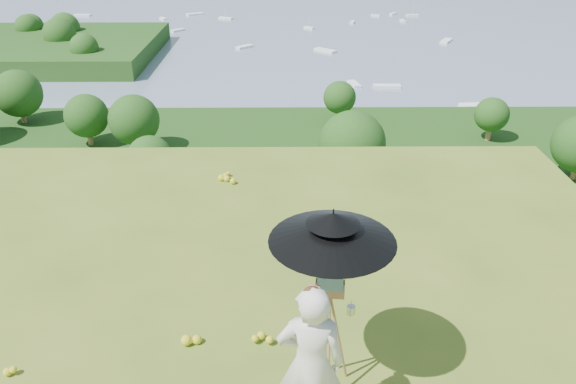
{
  "coord_description": "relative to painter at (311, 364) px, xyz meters",
  "views": [
    {
      "loc": [
        1.44,
        -4.38,
        4.75
      ],
      "look_at": [
        1.5,
        2.58,
        1.17
      ],
      "focal_mm": 35.0,
      "sensor_mm": 36.0,
      "label": 1
    }
  ],
  "objects": [
    {
      "name": "slope_trees",
      "position": [
        -1.69,
        35.42,
        -15.89
      ],
      "size": [
        110.0,
        50.0,
        6.0
      ],
      "primitive_type": null,
      "color": "#164414",
      "rests_on": "forest_slope"
    },
    {
      "name": "sun_umbrella",
      "position": [
        0.22,
        0.6,
        0.86
      ],
      "size": [
        1.28,
        1.28,
        0.95
      ],
      "primitive_type": null,
      "rotation": [
        0.0,
        0.0,
        -0.03
      ],
      "color": "black",
      "rests_on": "field_easel"
    },
    {
      "name": "shoreline_tier",
      "position": [
        -1.69,
        75.42,
        -36.89
      ],
      "size": [
        170.0,
        28.0,
        8.0
      ],
      "primitive_type": "cube",
      "color": "#676052",
      "rests_on": "bay_water"
    },
    {
      "name": "field_easel",
      "position": [
        0.21,
        0.57,
        -0.12
      ],
      "size": [
        0.65,
        0.65,
        1.54
      ],
      "primitive_type": null,
      "rotation": [
        0.0,
        0.0,
        -0.11
      ],
      "color": "#A36B44",
      "rests_on": "ground"
    },
    {
      "name": "peninsula",
      "position": [
        -76.69,
        155.42,
        -29.89
      ],
      "size": [
        90.0,
        60.0,
        12.0
      ],
      "primitive_type": null,
      "color": "#133A0F",
      "rests_on": "bay_water"
    },
    {
      "name": "painter",
      "position": [
        0.0,
        0.0,
        0.0
      ],
      "size": [
        0.67,
        0.46,
        1.77
      ],
      "primitive_type": "imported",
      "rotation": [
        0.0,
        0.0,
        3.08
      ],
      "color": "silver",
      "rests_on": "ground"
    },
    {
      "name": "painter_cap",
      "position": [
        0.0,
        0.0,
        0.84
      ],
      "size": [
        0.23,
        0.25,
        0.1
      ],
      "primitive_type": null,
      "rotation": [
        0.0,
        0.0,
        -0.21
      ],
      "color": "#CA6E73",
      "rests_on": "painter"
    },
    {
      "name": "wildflowers",
      "position": [
        -1.69,
        0.67,
        -0.83
      ],
      "size": [
        10.0,
        10.5,
        0.12
      ],
      "primitive_type": null,
      "color": "yellow",
      "rests_on": "ground"
    },
    {
      "name": "forest_slope",
      "position": [
        -1.69,
        35.42,
        -29.89
      ],
      "size": [
        140.0,
        56.0,
        22.0
      ],
      "primitive_type": "cube",
      "color": "#133A0F",
      "rests_on": "bay_water"
    },
    {
      "name": "moored_boats",
      "position": [
        -14.19,
        161.42,
        -34.54
      ],
      "size": [
        140.0,
        140.0,
        0.7
      ],
      "primitive_type": null,
      "color": "white",
      "rests_on": "bay_water"
    },
    {
      "name": "harbor_town",
      "position": [
        -1.69,
        75.42,
        -30.39
      ],
      "size": [
        110.0,
        22.0,
        5.0
      ],
      "primitive_type": null,
      "color": "silver",
      "rests_on": "shoreline_tier"
    },
    {
      "name": "bay_water",
      "position": [
        -1.69,
        240.42,
        -34.89
      ],
      "size": [
        700.0,
        700.0,
        0.0
      ],
      "primitive_type": "plane",
      "color": "gray",
      "rests_on": "ground"
    }
  ]
}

